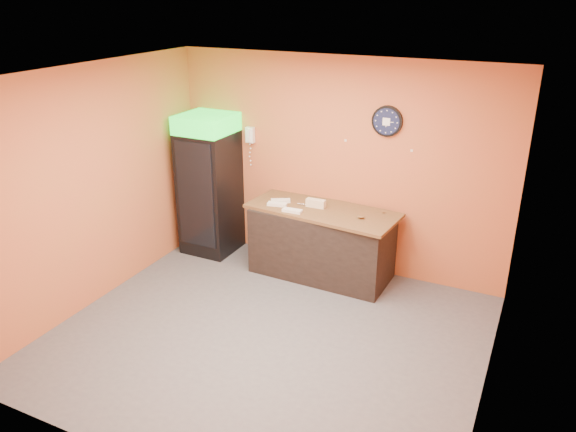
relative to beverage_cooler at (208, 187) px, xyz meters
The scene contains 15 objects.
floor 2.57m from the beverage_cooler, 42.32° to the right, with size 4.50×4.50×0.00m, color #47474C.
back_wall 1.86m from the beverage_cooler, 12.61° to the left, with size 4.50×0.02×2.80m, color #BC5835.
left_wall 1.73m from the beverage_cooler, 106.86° to the right, with size 0.02×4.00×2.80m, color #BC5835.
right_wall 4.34m from the beverage_cooler, 21.81° to the right, with size 0.02×4.00×2.80m, color #BC5835.
ceiling 3.01m from the beverage_cooler, 42.32° to the right, with size 4.50×4.00×0.02m, color white.
beverage_cooler is the anchor object (origin of this frame).
prep_counter 1.81m from the beverage_cooler, ahead, with size 1.78×0.79×0.89m, color black.
wall_clock 2.65m from the beverage_cooler, ahead, with size 0.38×0.06×0.38m.
wall_phone 0.94m from the beverage_cooler, 34.42° to the left, with size 0.12×0.10×0.22m.
butcher_paper 1.73m from the beverage_cooler, ahead, with size 1.92×0.80×0.04m, color brown.
sub_roll_stack 1.62m from the beverage_cooler, ahead, with size 0.25×0.09×0.11m.
wrapped_sandwich_left 1.16m from the beverage_cooler, ahead, with size 0.25×0.10×0.04m, color white.
wrapped_sandwich_mid 1.44m from the beverage_cooler, 10.21° to the right, with size 0.25×0.10×0.04m, color white.
wrapped_sandwich_right 1.13m from the beverage_cooler, ahead, with size 0.25×0.10×0.04m, color white.
kitchen_tool 1.54m from the beverage_cooler, ahead, with size 0.07×0.07×0.07m, color silver.
Camera 1 is at (2.45, -4.57, 3.56)m, focal length 35.00 mm.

